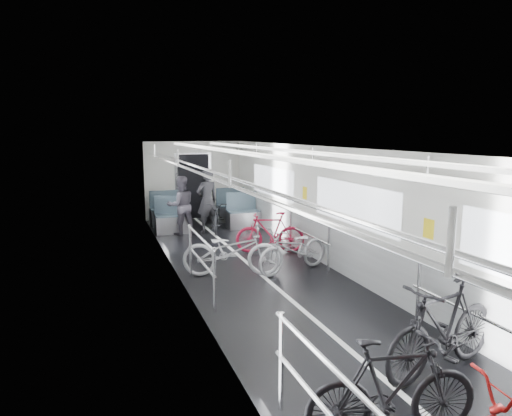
% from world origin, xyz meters
% --- Properties ---
extents(car_shell, '(3.02, 14.01, 2.41)m').
position_xyz_m(car_shell, '(0.00, 1.78, 1.13)').
color(car_shell, black).
rests_on(car_shell, ground).
extents(bike_left_mid, '(1.64, 0.71, 0.96)m').
position_xyz_m(bike_left_mid, '(-0.53, -4.02, 0.48)').
color(bike_left_mid, black).
rests_on(bike_left_mid, floor).
extents(bike_left_far, '(1.94, 1.16, 0.97)m').
position_xyz_m(bike_left_far, '(-0.54, 0.92, 0.48)').
color(bike_left_far, silver).
rests_on(bike_left_far, floor).
extents(bike_right_near, '(1.88, 0.90, 1.09)m').
position_xyz_m(bike_right_near, '(0.68, -3.26, 0.55)').
color(bike_right_near, black).
rests_on(bike_right_near, floor).
extents(bike_right_mid, '(1.80, 1.10, 0.90)m').
position_xyz_m(bike_right_mid, '(0.67, 0.76, 0.45)').
color(bike_right_mid, '#9C9DA1').
rests_on(bike_right_mid, floor).
extents(bike_right_far, '(1.60, 0.87, 0.93)m').
position_xyz_m(bike_right_far, '(0.74, 2.23, 0.46)').
color(bike_right_far, '#A2132F').
rests_on(bike_right_far, floor).
extents(bike_aisle, '(0.99, 1.69, 0.84)m').
position_xyz_m(bike_aisle, '(0.19, 4.80, 0.42)').
color(bike_aisle, black).
rests_on(bike_aisle, floor).
extents(person_standing, '(0.72, 0.58, 1.72)m').
position_xyz_m(person_standing, '(-0.08, 4.80, 0.86)').
color(person_standing, black).
rests_on(person_standing, floor).
extents(person_seated, '(0.82, 0.67, 1.56)m').
position_xyz_m(person_seated, '(-0.80, 4.74, 0.78)').
color(person_seated, '#2D2931').
rests_on(person_seated, floor).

